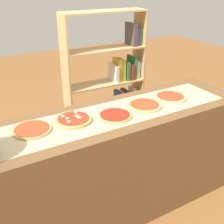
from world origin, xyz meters
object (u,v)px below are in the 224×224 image
Objects in this scene: pizza_plain_2 at (115,115)px; pizza_plain_3 at (144,105)px; pizza_mushroom_1 at (73,119)px; pizza_plain_4 at (170,97)px; bookshelf at (115,84)px; pizza_plain_0 at (32,129)px.

pizza_plain_3 is (0.30, 0.04, 0.00)m from pizza_plain_2.
pizza_plain_4 is at bearing -0.98° from pizza_mushroom_1.
pizza_mushroom_1 is 0.97× the size of pizza_plain_3.
bookshelf reaches higher than pizza_plain_3.
pizza_plain_2 is at bearing -173.25° from pizza_plain_4.
pizza_mushroom_1 reaches higher than pizza_plain_3.
pizza_mushroom_1 is at bearing -133.22° from bookshelf.
pizza_plain_0 and pizza_plain_2 have the same top height.
pizza_plain_3 is at bearing -4.82° from pizza_mushroom_1.
pizza_plain_2 and pizza_plain_4 have the same top height.
pizza_plain_0 is 0.97× the size of pizza_plain_3.
pizza_mushroom_1 is 1.04× the size of pizza_plain_2.
pizza_plain_3 is 0.30m from pizza_plain_4.
pizza_plain_3 reaches higher than pizza_plain_2.
pizza_plain_2 is (0.59, -0.10, 0.00)m from pizza_plain_0.
pizza_plain_0 is at bearing -141.61° from bookshelf.
pizza_plain_2 is (0.30, -0.09, -0.00)m from pizza_mushroom_1.
pizza_plain_2 is 0.60m from pizza_plain_4.
bookshelf reaches higher than pizza_mushroom_1.
pizza_plain_2 is 1.24m from bookshelf.
bookshelf is at bearing 38.39° from pizza_plain_0.
pizza_plain_4 is (1.18, -0.03, 0.00)m from pizza_plain_0.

